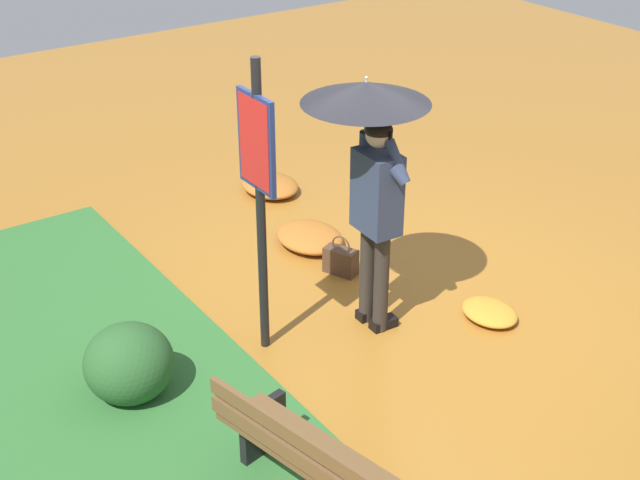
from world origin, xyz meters
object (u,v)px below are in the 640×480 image
Objects in this scene: person_with_umbrella at (371,143)px; park_bench at (314,468)px; info_sign_post at (258,176)px; handbag at (341,260)px.

person_with_umbrella reaches higher than park_bench.
handbag is at bearing -63.75° from info_sign_post.
info_sign_post reaches higher than person_with_umbrella.
person_with_umbrella is at bearing -45.41° from park_bench.
info_sign_post is at bearing 116.25° from handbag.
person_with_umbrella is 0.89m from info_sign_post.
handbag is (0.57, -1.15, -1.32)m from info_sign_post.
info_sign_post is 1.84m from handbag.
info_sign_post reaches higher than handbag.
park_bench is (-2.28, 1.85, 0.28)m from handbag.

